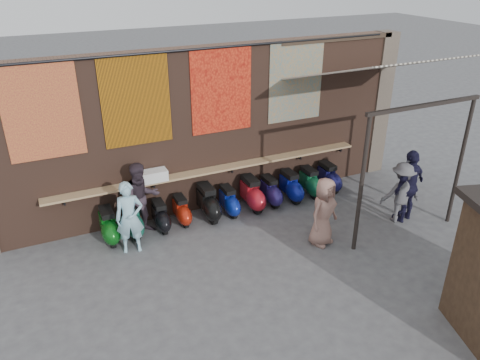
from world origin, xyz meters
The scene contains 31 objects.
ground centered at (0.00, 0.00, 0.00)m, with size 70.00×70.00×0.00m, color #474749.
brick_wall centered at (0.00, 2.70, 2.00)m, with size 10.00×0.40×4.00m, color brown.
pier_right centered at (5.20, 2.70, 2.00)m, with size 0.50×0.50×4.00m, color #4C4238.
eating_counter centered at (0.00, 2.33, 1.10)m, with size 8.00×0.32×0.05m, color #9E7A51.
shelf_box centered at (-1.50, 2.30, 1.25)m, with size 0.61×0.32×0.25m, color white.
tapestry_redgold centered at (-3.60, 2.48, 3.00)m, with size 1.50×0.02×2.00m, color maroon.
tapestry_sun centered at (-1.70, 2.48, 3.00)m, with size 1.50×0.02×2.00m, color orange.
tapestry_orange centered at (0.30, 2.48, 3.00)m, with size 1.50×0.02×2.00m, color red.
tapestry_multi centered at (2.30, 2.48, 3.00)m, with size 1.50×0.02×2.00m, color teal.
hang_rail centered at (0.00, 2.47, 3.98)m, with size 0.06×0.06×9.50m, color black.
scooter_stool_0 centered at (-2.69, 1.96, 0.39)m, with size 0.37×0.81×0.77m, color #0C5514, non-canonical shape.
scooter_stool_1 centered at (-2.16, 2.00, 0.39)m, with size 0.37×0.82×0.78m, color #1A6952, non-canonical shape.
scooter_stool_2 centered at (-1.51, 1.97, 0.35)m, with size 0.33×0.73×0.69m, color black, non-canonical shape.
scooter_stool_3 centered at (-0.97, 2.04, 0.33)m, with size 0.32×0.71×0.67m, color #AB1F0D, non-canonical shape.
scooter_stool_4 centered at (-0.32, 1.98, 0.42)m, with size 0.40×0.88×0.84m, color black, non-canonical shape.
scooter_stool_5 centered at (0.23, 1.96, 0.35)m, with size 0.33×0.74×0.70m, color navy, non-canonical shape.
scooter_stool_6 centered at (0.86, 1.97, 0.41)m, with size 0.39×0.87×0.83m, color #A91622, non-canonical shape.
scooter_stool_7 centered at (1.40, 1.98, 0.36)m, with size 0.34×0.77×0.73m, color navy, non-canonical shape.
scooter_stool_8 centered at (1.98, 1.96, 0.39)m, with size 0.37×0.82×0.78m, color navy, non-canonical shape.
scooter_stool_9 centered at (2.59, 1.97, 0.38)m, with size 0.36×0.79×0.75m, color #115532, non-canonical shape.
scooter_stool_10 centered at (3.21, 2.02, 0.38)m, with size 0.36×0.80×0.76m, color #15144C, non-canonical shape.
diner_left centered at (-2.31, 1.40, 0.81)m, with size 0.59×0.39×1.63m, color #93C5D6.
diner_right centered at (-1.89, 2.00, 0.87)m, with size 0.85×0.66×1.75m, color #342832.
shopper_navy centered at (3.99, -0.07, 0.90)m, with size 1.06×0.44×1.81m, color #191633.
shopper_grey centered at (3.81, -0.05, 0.76)m, with size 0.98×0.56×1.52m, color #56555A.
shopper_tan centered at (1.58, -0.10, 0.79)m, with size 0.78×0.50×1.59m, color #946A5E.
awning_canvas centered at (3.50, 0.90, 3.55)m, with size 3.20×3.40×0.03m, color beige.
awning_ledger centered at (3.50, 2.49, 3.95)m, with size 3.30×0.08×0.12m, color #33261C.
awning_header centered at (3.50, -0.60, 3.08)m, with size 3.00×0.08×0.08m, color black.
awning_post_left centered at (2.10, -0.60, 1.55)m, with size 0.09×0.09×3.10m, color black.
awning_post_right centered at (4.90, -0.60, 1.55)m, with size 0.09×0.09×3.10m, color black.
Camera 1 is at (-3.80, -7.35, 5.85)m, focal length 35.00 mm.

